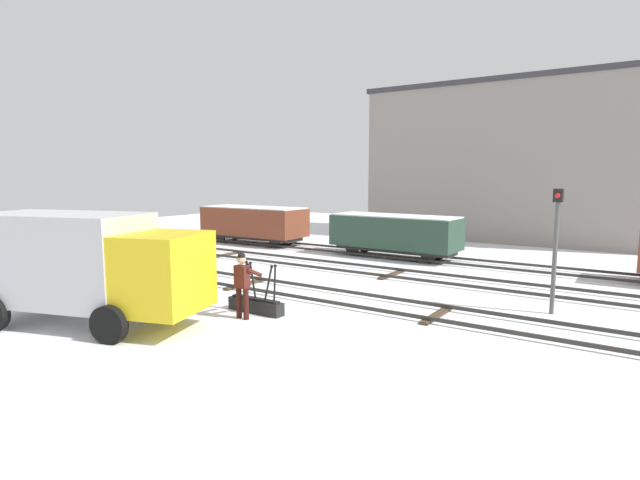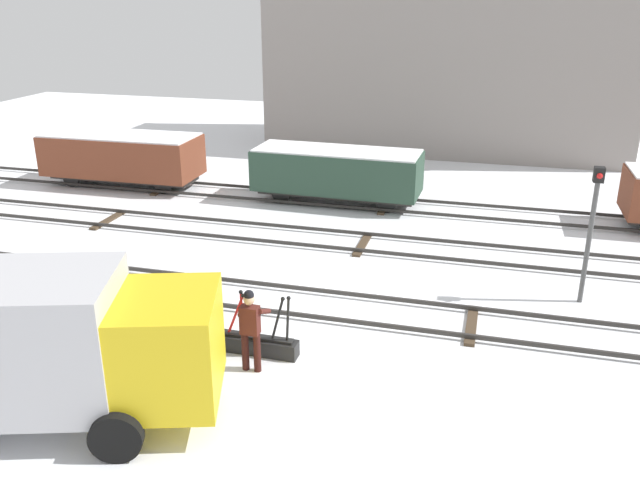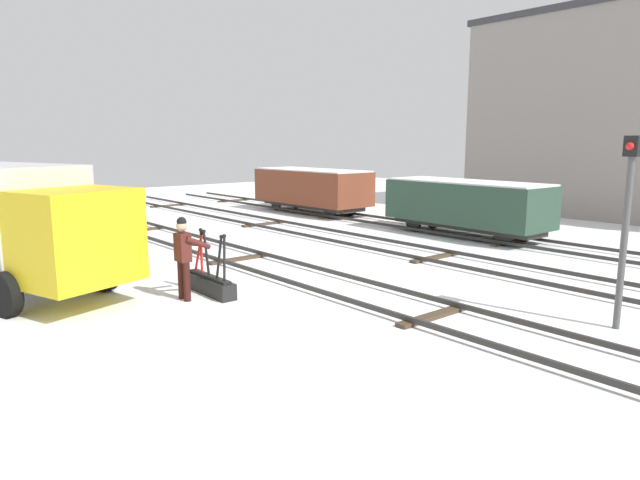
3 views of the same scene
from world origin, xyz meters
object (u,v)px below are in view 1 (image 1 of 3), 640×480
Objects in this scene: freight_car_near_switch at (394,233)px; switch_lever_frame at (256,304)px; freight_car_far_end at (254,222)px; rail_worker at (243,281)px; signal_post at (556,237)px; delivery_truck at (87,263)px.

switch_lever_frame is at bearing -83.63° from freight_car_near_switch.
switch_lever_frame is 0.29× the size of freight_car_far_end.
freight_car_far_end is at bearing 131.05° from rail_worker.
signal_post reaches higher than switch_lever_frame.
delivery_truck is 12.49m from signal_post.
rail_worker is (0.12, -0.65, 0.77)m from switch_lever_frame.
switch_lever_frame is at bearing -49.45° from freight_car_far_end.
delivery_truck is 1.04× the size of freight_car_far_end.
rail_worker is at bearing -83.32° from freight_car_near_switch.
switch_lever_frame is at bearing -147.16° from signal_post.
delivery_truck is at bearing -96.01° from freight_car_near_switch.
signal_post is (6.96, 4.50, 1.91)m from switch_lever_frame.
delivery_truck is 1.83× the size of signal_post.
switch_lever_frame is 14.57m from freight_car_far_end.
signal_post is (9.76, 7.77, 0.53)m from delivery_truck.
freight_car_far_end is at bearing -178.49° from freight_car_near_switch.
delivery_truck is 1.05× the size of freight_car_near_switch.
signal_post is 17.82m from freight_car_far_end.
delivery_truck is at bearing -129.66° from switch_lever_frame.
delivery_truck reaches higher than switch_lever_frame.
rail_worker is at bearing -50.75° from freight_car_far_end.
signal_post is at bearing 37.72° from rail_worker.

